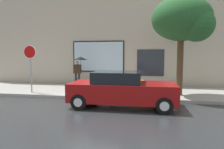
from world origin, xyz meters
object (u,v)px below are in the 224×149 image
Objects in this scene: street_tree at (184,21)px; fire_hydrant at (142,88)px; pedestrian_with_umbrella at (79,63)px; stop_sign at (30,59)px; parked_car at (122,89)px.

fire_hydrant is at bearing -170.19° from street_tree.
pedestrian_with_umbrella is (-4.21, 2.37, 1.15)m from fire_hydrant.
street_tree is 1.91× the size of stop_sign.
pedestrian_with_umbrella reaches higher than parked_car.
street_tree is (6.21, -2.02, 2.21)m from pedestrian_with_umbrella.
parked_car reaches higher than fire_hydrant.
parked_car is 4.77m from street_tree.
pedestrian_with_umbrella is 0.75× the size of stop_sign.
pedestrian_with_umbrella is (-3.35, 4.16, 0.96)m from parked_car.
stop_sign is (-6.09, -0.25, 1.45)m from fire_hydrant.
fire_hydrant is 0.41× the size of pedestrian_with_umbrella.
pedestrian_with_umbrella is 6.89m from street_tree.
street_tree is (2.00, 0.35, 3.36)m from fire_hydrant.
parked_car is 2.00m from fire_hydrant.
stop_sign is at bearing -177.68° from fire_hydrant.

